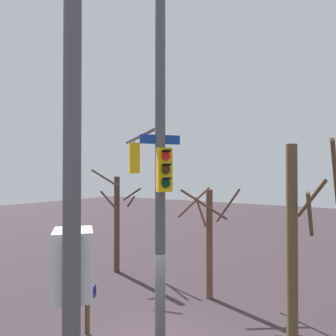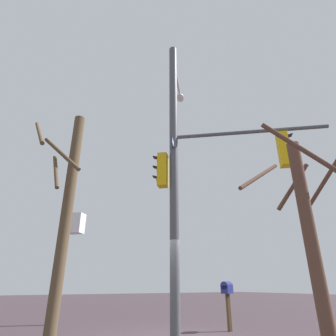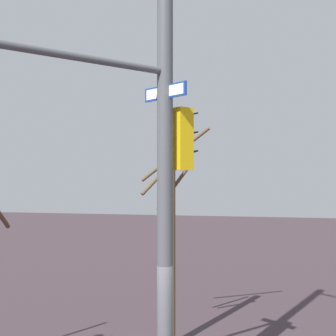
% 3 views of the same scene
% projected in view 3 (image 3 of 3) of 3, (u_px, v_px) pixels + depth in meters
% --- Properties ---
extents(main_signal_pole_assembly, '(4.40, 5.30, 9.71)m').
position_uv_depth(main_signal_pole_assembly, '(146.00, 106.00, 8.13)').
color(main_signal_pole_assembly, '#4C4F54').
rests_on(main_signal_pole_assembly, ground).
extents(bare_tree_corner, '(1.09, 1.79, 5.28)m').
position_uv_depth(bare_tree_corner, '(170.00, 228.00, 11.78)').
color(bare_tree_corner, brown).
rests_on(bare_tree_corner, ground).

